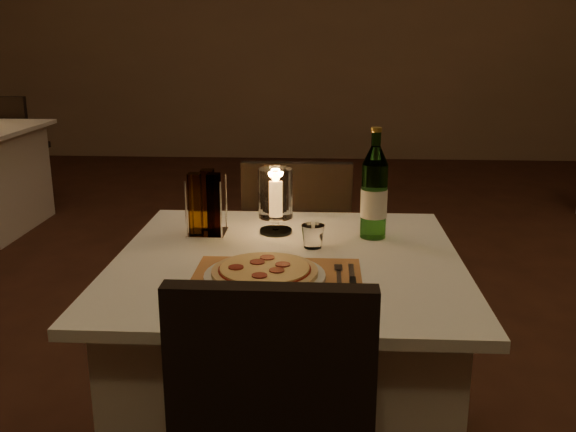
# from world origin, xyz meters

# --- Properties ---
(floor) EXTENTS (8.00, 10.00, 0.02)m
(floor) POSITION_xyz_m (0.00, 0.00, -0.01)
(floor) COLOR #412115
(floor) RESTS_ON ground
(wall_back) EXTENTS (8.00, 0.02, 3.00)m
(wall_back) POSITION_xyz_m (0.00, 5.01, 1.50)
(wall_back) COLOR #967857
(wall_back) RESTS_ON ground
(main_table) EXTENTS (1.00, 1.00, 0.74)m
(main_table) POSITION_xyz_m (-0.05, -0.50, 0.37)
(main_table) COLOR white
(main_table) RESTS_ON ground
(chair_far) EXTENTS (0.42, 0.42, 0.90)m
(chair_far) POSITION_xyz_m (-0.05, 0.22, 0.55)
(chair_far) COLOR black
(chair_far) RESTS_ON ground
(placemat) EXTENTS (0.45, 0.34, 0.00)m
(placemat) POSITION_xyz_m (-0.07, -0.68, 0.74)
(placemat) COLOR #AA6D3B
(placemat) RESTS_ON main_table
(plate) EXTENTS (0.32, 0.32, 0.01)m
(plate) POSITION_xyz_m (-0.10, -0.68, 0.75)
(plate) COLOR white
(plate) RESTS_ON placemat
(pizza) EXTENTS (0.28, 0.28, 0.02)m
(pizza) POSITION_xyz_m (-0.10, -0.68, 0.77)
(pizza) COLOR #D8B77F
(pizza) RESTS_ON plate
(fork) EXTENTS (0.02, 0.18, 0.00)m
(fork) POSITION_xyz_m (0.09, -0.64, 0.75)
(fork) COLOR silver
(fork) RESTS_ON placemat
(knife) EXTENTS (0.02, 0.22, 0.01)m
(knife) POSITION_xyz_m (0.13, -0.71, 0.75)
(knife) COLOR black
(knife) RESTS_ON placemat
(tumbler) EXTENTS (0.07, 0.07, 0.07)m
(tumbler) POSITION_xyz_m (0.02, -0.40, 0.78)
(tumbler) COLOR white
(tumbler) RESTS_ON main_table
(water_bottle) EXTENTS (0.08, 0.08, 0.35)m
(water_bottle) POSITION_xyz_m (0.21, -0.28, 0.88)
(water_bottle) COLOR #68AA5B
(water_bottle) RESTS_ON main_table
(hurricane_candle) EXTENTS (0.11, 0.11, 0.21)m
(hurricane_candle) POSITION_xyz_m (-0.11, -0.26, 0.86)
(hurricane_candle) COLOR white
(hurricane_candle) RESTS_ON main_table
(cruet_caddy) EXTENTS (0.12, 0.12, 0.21)m
(cruet_caddy) POSITION_xyz_m (-0.33, -0.29, 0.84)
(cruet_caddy) COLOR white
(cruet_caddy) RESTS_ON main_table
(neighbor_chair_lb) EXTENTS (0.42, 0.42, 0.90)m
(neighbor_chair_lb) POSITION_xyz_m (-2.50, 2.79, 0.55)
(neighbor_chair_lb) COLOR black
(neighbor_chair_lb) RESTS_ON ground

